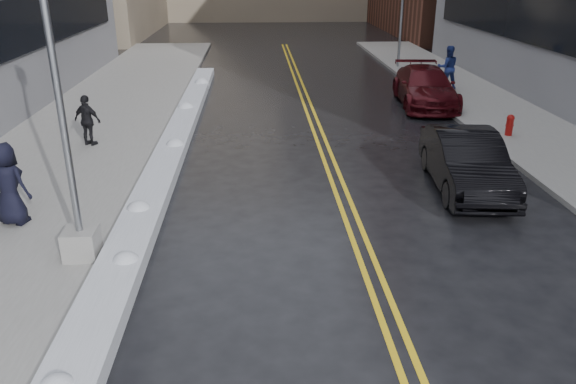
{
  "coord_description": "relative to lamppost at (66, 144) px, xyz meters",
  "views": [
    {
      "loc": [
        0.28,
        -8.29,
        5.69
      ],
      "look_at": [
        0.9,
        2.42,
        1.3
      ],
      "focal_mm": 35.0,
      "sensor_mm": 36.0,
      "label": 1
    }
  ],
  "objects": [
    {
      "name": "ground",
      "position": [
        3.3,
        -2.0,
        -2.53
      ],
      "size": [
        160.0,
        160.0,
        0.0
      ],
      "primitive_type": "plane",
      "color": "black",
      "rests_on": "ground"
    },
    {
      "name": "sidewalk_west",
      "position": [
        -2.45,
        8.0,
        -2.46
      ],
      "size": [
        5.5,
        50.0,
        0.15
      ],
      "primitive_type": "cube",
      "color": "gray",
      "rests_on": "ground"
    },
    {
      "name": "sidewalk_east",
      "position": [
        13.3,
        8.0,
        -2.46
      ],
      "size": [
        4.0,
        50.0,
        0.15
      ],
      "primitive_type": "cube",
      "color": "gray",
      "rests_on": "ground"
    },
    {
      "name": "lane_line_left",
      "position": [
        5.65,
        8.0,
        -2.53
      ],
      "size": [
        0.12,
        50.0,
        0.01
      ],
      "primitive_type": "cube",
      "color": "gold",
      "rests_on": "ground"
    },
    {
      "name": "lane_line_right",
      "position": [
        5.95,
        8.0,
        -2.53
      ],
      "size": [
        0.12,
        50.0,
        0.01
      ],
      "primitive_type": "cube",
      "color": "gold",
      "rests_on": "ground"
    },
    {
      "name": "snow_ridge",
      "position": [
        0.85,
        6.0,
        -2.36
      ],
      "size": [
        0.9,
        30.0,
        0.34
      ],
      "primitive_type": "cube",
      "color": "silver",
      "rests_on": "ground"
    },
    {
      "name": "lamppost",
      "position": [
        0.0,
        0.0,
        0.0
      ],
      "size": [
        0.65,
        0.65,
        7.62
      ],
      "color": "gray",
      "rests_on": "sidewalk_west"
    },
    {
      "name": "fire_hydrant",
      "position": [
        12.3,
        8.0,
        -1.98
      ],
      "size": [
        0.26,
        0.26,
        0.73
      ],
      "color": "maroon",
      "rests_on": "sidewalk_east"
    },
    {
      "name": "traffic_signal",
      "position": [
        11.8,
        22.0,
        0.87
      ],
      "size": [
        0.16,
        0.2,
        6.0
      ],
      "color": "gray",
      "rests_on": "sidewalk_east"
    },
    {
      "name": "pedestrian_c",
      "position": [
        -2.0,
        1.72,
        -1.43
      ],
      "size": [
        1.08,
        0.88,
        1.91
      ],
      "primitive_type": "imported",
      "rotation": [
        0.0,
        0.0,
        2.81
      ],
      "color": "black",
      "rests_on": "sidewalk_west"
    },
    {
      "name": "pedestrian_d",
      "position": [
        -1.88,
        7.69,
        -1.56
      ],
      "size": [
        1.05,
        0.76,
        1.65
      ],
      "primitive_type": "imported",
      "rotation": [
        0.0,
        0.0,
        2.73
      ],
      "color": "black",
      "rests_on": "sidewalk_west"
    },
    {
      "name": "pedestrian_east",
      "position": [
        12.6,
        15.8,
        -1.39
      ],
      "size": [
        1.01,
        0.81,
        1.99
      ],
      "primitive_type": "imported",
      "rotation": [
        0.0,
        0.0,
        3.08
      ],
      "color": "navy",
      "rests_on": "sidewalk_east"
    },
    {
      "name": "car_black",
      "position": [
        9.15,
        3.57,
        -1.76
      ],
      "size": [
        2.04,
        4.83,
        1.55
      ],
      "primitive_type": "imported",
      "rotation": [
        0.0,
        0.0,
        -0.09
      ],
      "color": "black",
      "rests_on": "ground"
    },
    {
      "name": "car_maroon",
      "position": [
        10.8,
        13.16,
        -1.74
      ],
      "size": [
        2.71,
        5.64,
        1.58
      ],
      "primitive_type": "imported",
      "rotation": [
        0.0,
        0.0,
        -0.09
      ],
      "color": "#430A10",
      "rests_on": "ground"
    }
  ]
}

